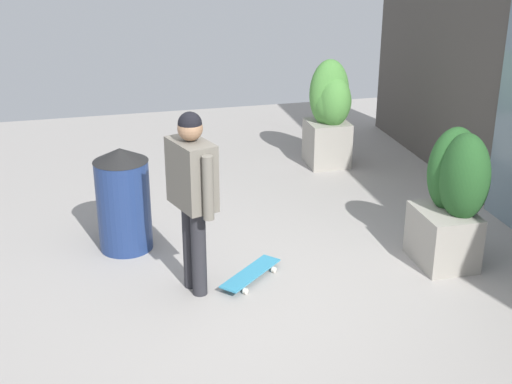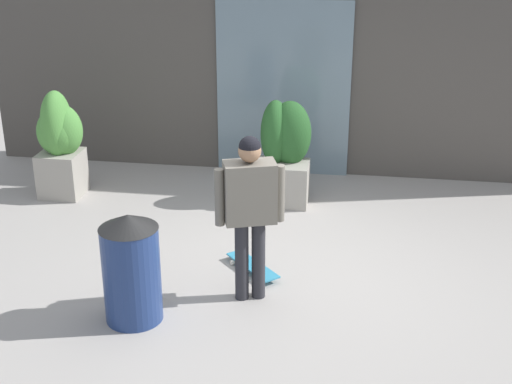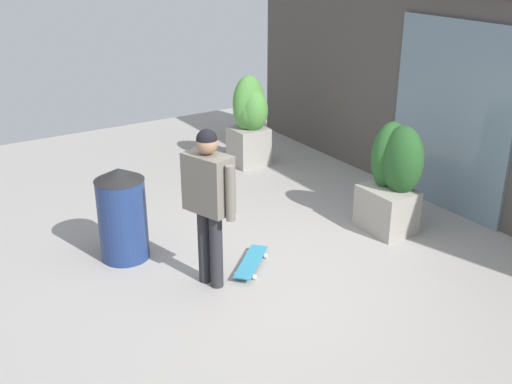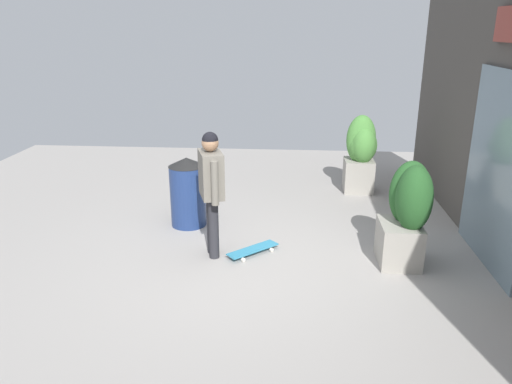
% 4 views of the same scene
% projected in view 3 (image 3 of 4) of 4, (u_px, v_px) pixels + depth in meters
% --- Properties ---
extents(ground_plane, '(12.00, 12.00, 0.00)m').
position_uv_depth(ground_plane, '(265.00, 276.00, 6.33)').
color(ground_plane, '#9E9993').
extents(building_facade, '(8.86, 0.31, 3.86)m').
position_uv_depth(building_facade, '(485.00, 61.00, 7.11)').
color(building_facade, '#4C4742').
rests_on(building_facade, ground_plane).
extents(skateboarder, '(0.62, 0.40, 1.63)m').
position_uv_depth(skateboarder, '(208.00, 193.00, 5.82)').
color(skateboarder, '#28282D').
rests_on(skateboarder, ground_plane).
extents(skateboard, '(0.63, 0.66, 0.08)m').
position_uv_depth(skateboard, '(251.00, 262.00, 6.48)').
color(skateboard, teal).
rests_on(skateboard, ground_plane).
extents(planter_box_left, '(0.64, 0.60, 1.30)m').
position_uv_depth(planter_box_left, '(393.00, 175.00, 7.12)').
color(planter_box_left, gray).
rests_on(planter_box_left, ground_plane).
extents(planter_box_right, '(0.58, 0.55, 1.38)m').
position_uv_depth(planter_box_right, '(250.00, 117.00, 9.18)').
color(planter_box_right, gray).
rests_on(planter_box_right, ground_plane).
extents(trash_bin, '(0.53, 0.53, 1.04)m').
position_uv_depth(trash_bin, '(122.00, 214.00, 6.51)').
color(trash_bin, navy).
rests_on(trash_bin, ground_plane).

